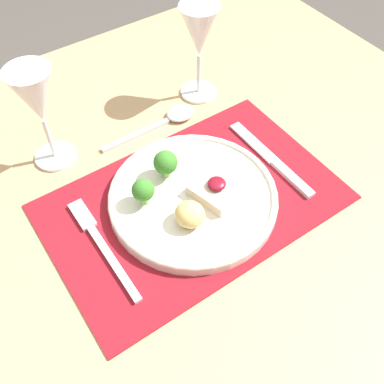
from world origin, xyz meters
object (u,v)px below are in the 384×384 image
object	(u,v)px
fork	(99,241)
dinner_plate	(191,195)
spoon	(172,117)
knife	(276,163)
wine_glass_near	(199,36)
wine_glass_far	(36,101)

from	to	relation	value
fork	dinner_plate	bearing A→B (deg)	-2.09
fork	spoon	world-z (taller)	spoon
dinner_plate	spoon	bearing A→B (deg)	66.17
knife	wine_glass_near	world-z (taller)	wine_glass_near
fork	knife	xyz separation A→B (m)	(0.33, -0.03, 0.00)
spoon	wine_glass_far	distance (m)	0.26
knife	fork	bearing A→B (deg)	176.27
spoon	knife	bearing A→B (deg)	-70.82
fork	spoon	distance (m)	0.30
wine_glass_far	spoon	bearing A→B (deg)	-8.79
spoon	wine_glass_far	size ratio (longest dim) A/B	1.03
knife	wine_glass_near	bearing A→B (deg)	91.22
knife	spoon	distance (m)	0.22
knife	spoon	world-z (taller)	spoon
dinner_plate	knife	xyz separation A→B (m)	(0.17, -0.02, -0.01)
wine_glass_near	knife	bearing A→B (deg)	-90.38
wine_glass_near	spoon	bearing A→B (deg)	-156.78
spoon	wine_glass_near	bearing A→B (deg)	19.32
knife	dinner_plate	bearing A→B (deg)	175.46
wine_glass_near	dinner_plate	bearing A→B (deg)	-127.32
dinner_plate	knife	world-z (taller)	dinner_plate
spoon	dinner_plate	bearing A→B (deg)	-117.73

